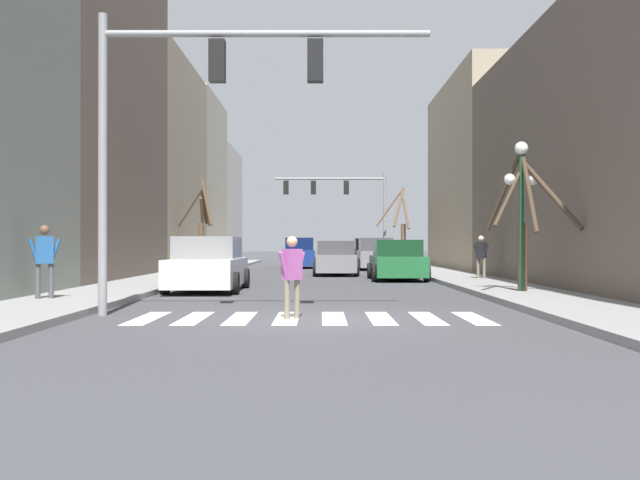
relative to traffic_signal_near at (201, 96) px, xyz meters
The scene contains 21 objects.
ground_plane 5.00m from the traffic_signal_near, 19.98° to the right, with size 240.00×240.00×0.00m, color #424247.
sidewalk_left 5.60m from the traffic_signal_near, 166.76° to the right, with size 2.59×90.00×0.15m.
sidewalk_right 9.09m from the traffic_signal_near, ahead, with size 2.59×90.00×0.15m.
building_row_left 24.67m from the traffic_signal_near, 108.36° to the left, with size 6.00×60.99×13.57m.
building_row_right 16.85m from the traffic_signal_near, 43.22° to the left, with size 6.00×39.10×13.27m.
crosswalk_stripes 4.96m from the traffic_signal_near, 13.54° to the right, with size 6.75×2.60×0.01m.
traffic_signal_near is the anchor object (origin of this frame).
traffic_signal_far 31.30m from the traffic_signal_near, 82.97° to the left, with size 6.85×0.28×5.83m.
street_lamp_right_corner 9.63m from the traffic_signal_near, 34.00° to the left, with size 0.95×0.36×4.06m.
car_parked_right_mid 8.50m from the traffic_signal_near, 97.15° to the left, with size 2.19×4.87×1.65m.
car_parked_left_near 29.27m from the traffic_signal_near, 87.56° to the left, with size 2.00×4.35×1.78m.
car_driving_toward_lane 19.57m from the traffic_signal_near, 80.64° to the left, with size 2.02×4.33×1.56m.
car_parked_right_far 32.98m from the traffic_signal_near, 80.36° to the left, with size 2.11×4.28×1.76m.
car_parked_right_near 26.70m from the traffic_signal_near, 78.07° to the left, with size 2.15×4.27×1.74m.
car_parked_left_far 15.80m from the traffic_signal_near, 69.19° to the left, with size 2.17×4.36×1.58m.
pedestrian_near_right_corner 4.00m from the traffic_signal_near, 19.66° to the right, with size 0.53×0.55×1.58m.
pedestrian_on_left_sidewalk 15.64m from the traffic_signal_near, 56.64° to the left, with size 0.52×0.56×1.58m.
pedestrian_on_right_sidewalk 5.79m from the traffic_signal_near, 147.24° to the left, with size 0.72×0.36×1.73m.
street_tree_left_mid 30.99m from the traffic_signal_near, 76.29° to the left, with size 1.99×1.47×4.69m.
street_tree_left_near 9.84m from the traffic_signal_near, 33.41° to the left, with size 2.28×2.44×3.87m.
street_tree_right_near 22.84m from the traffic_signal_near, 98.86° to the left, with size 2.05×1.86×4.57m.
Camera 1 is at (0.18, -14.14, 1.44)m, focal length 42.00 mm.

